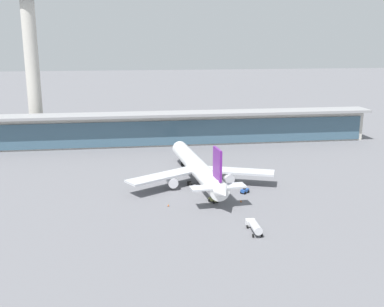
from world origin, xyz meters
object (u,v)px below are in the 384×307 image
service_truck_by_tail_blue (245,191)px  safety_cone_bravo (168,205)px  safety_cone_alpha (241,201)px  service_truck_near_nose_white (254,226)px  service_truck_under_wing_olive (221,173)px  control_tower (31,50)px  service_truck_mid_apron_olive (213,199)px  airliner_on_stand (197,168)px

service_truck_by_tail_blue → safety_cone_bravo: size_ratio=4.69×
service_truck_by_tail_blue → safety_cone_alpha: bearing=-112.3°
service_truck_near_nose_white → service_truck_under_wing_olive: size_ratio=2.92×
service_truck_near_nose_white → safety_cone_bravo: service_truck_near_nose_white is taller
control_tower → service_truck_near_nose_white: bearing=-58.7°
service_truck_mid_apron_olive → control_tower: size_ratio=0.04×
safety_cone_alpha → safety_cone_bravo: 21.97m
service_truck_near_nose_white → service_truck_by_tail_blue: 30.75m
service_truck_by_tail_blue → safety_cone_bravo: bearing=-161.9°
service_truck_near_nose_white → service_truck_under_wing_olive: (2.10, 50.77, -0.83)m
service_truck_near_nose_white → service_truck_mid_apron_olive: (-6.09, 23.53, -0.83)m
control_tower → safety_cone_bravo: size_ratio=111.67×
control_tower → safety_cone_bravo: (53.52, -98.71, -42.19)m
airliner_on_stand → safety_cone_bravo: bearing=-119.9°
control_tower → safety_cone_bravo: 119.95m
service_truck_under_wing_olive → control_tower: control_tower is taller
service_truck_by_tail_blue → control_tower: control_tower is taller
service_truck_by_tail_blue → control_tower: (-78.70, 90.48, 41.64)m
airliner_on_stand → service_truck_by_tail_blue: bearing=-43.4°
control_tower → safety_cone_alpha: (75.48, -98.32, -42.19)m
airliner_on_stand → control_tower: (-65.45, 77.95, 37.00)m
service_truck_mid_apron_olive → safety_cone_alpha: service_truck_mid_apron_olive is taller
service_truck_under_wing_olive → safety_cone_alpha: (0.11, -28.35, -0.56)m
service_truck_mid_apron_olive → service_truck_by_tail_blue: bearing=30.3°
airliner_on_stand → safety_cone_alpha: (10.03, -20.37, -5.19)m
service_truck_under_wing_olive → control_tower: bearing=137.1°
airliner_on_stand → service_truck_by_tail_blue: size_ratio=20.01×
service_truck_mid_apron_olive → service_truck_by_tail_blue: same height
service_truck_near_nose_white → control_tower: control_tower is taller
control_tower → airliner_on_stand: bearing=-50.0°
airliner_on_stand → service_truck_under_wing_olive: (9.92, 7.98, -4.63)m
service_truck_near_nose_white → safety_cone_alpha: (2.21, 22.42, -1.39)m
service_truck_mid_apron_olive → service_truck_by_tail_blue: (11.52, 6.73, 0.00)m
service_truck_by_tail_blue → safety_cone_bravo: service_truck_by_tail_blue is taller
service_truck_near_nose_white → service_truck_mid_apron_olive: service_truck_near_nose_white is taller
service_truck_near_nose_white → safety_cone_bravo: bearing=131.9°
airliner_on_stand → safety_cone_bravo: (-11.93, -20.76, -5.19)m
service_truck_by_tail_blue → safety_cone_bravo: 26.51m
service_truck_near_nose_white → safety_cone_alpha: service_truck_near_nose_white is taller
safety_cone_alpha → safety_cone_bravo: same height
service_truck_near_nose_white → service_truck_mid_apron_olive: 24.32m
service_truck_near_nose_white → control_tower: bearing=121.3°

